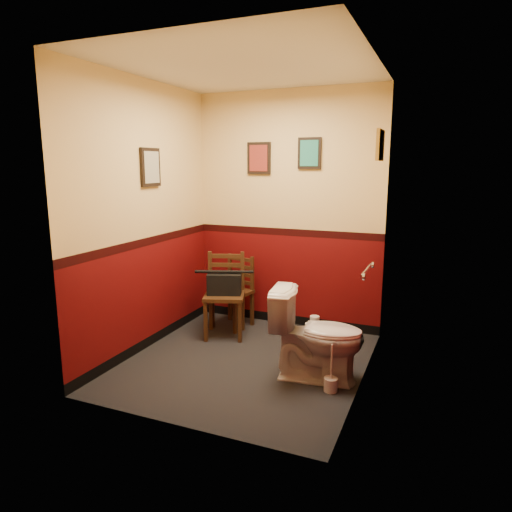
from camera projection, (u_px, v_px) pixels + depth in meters
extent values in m
cube|color=black|center=(246.00, 362.00, 4.42)|extent=(2.20, 2.40, 0.00)
cube|color=silver|center=(245.00, 66.00, 3.89)|extent=(2.20, 2.40, 0.00)
cube|color=#530809|center=(288.00, 211.00, 5.24)|extent=(2.20, 0.00, 2.70)
cube|color=#530809|center=(173.00, 244.00, 3.07)|extent=(2.20, 0.00, 2.70)
cube|color=#530809|center=(145.00, 218.00, 4.57)|extent=(0.00, 2.40, 2.70)
cube|color=#530809|center=(368.00, 230.00, 3.74)|extent=(0.00, 2.40, 2.70)
cylinder|color=silver|center=(366.00, 270.00, 4.06)|extent=(0.03, 0.50, 0.03)
cylinder|color=silver|center=(364.00, 277.00, 3.82)|extent=(0.02, 0.06, 0.06)
cylinder|color=silver|center=(373.00, 265.00, 4.28)|extent=(0.02, 0.06, 0.06)
cube|color=black|center=(259.00, 158.00, 5.24)|extent=(0.28, 0.03, 0.36)
cube|color=maroon|center=(258.00, 158.00, 5.22)|extent=(0.22, 0.01, 0.30)
cube|color=black|center=(310.00, 153.00, 5.00)|extent=(0.26, 0.03, 0.34)
cube|color=#288272|center=(309.00, 153.00, 4.99)|extent=(0.20, 0.01, 0.28)
cube|color=black|center=(150.00, 167.00, 4.55)|extent=(0.03, 0.30, 0.38)
cube|color=tan|center=(152.00, 167.00, 4.55)|extent=(0.01, 0.24, 0.31)
cube|color=olive|center=(380.00, 145.00, 4.15)|extent=(0.03, 0.34, 0.28)
cube|color=tan|center=(378.00, 145.00, 4.16)|extent=(0.01, 0.28, 0.22)
imported|color=white|center=(317.00, 336.00, 4.00)|extent=(0.87, 0.56, 0.80)
cylinder|color=silver|center=(331.00, 385.00, 3.83)|extent=(0.12, 0.12, 0.12)
cylinder|color=silver|center=(331.00, 363.00, 3.80)|extent=(0.02, 0.02, 0.33)
cube|color=#3E2412|center=(232.00, 292.00, 5.31)|extent=(0.46, 0.46, 0.04)
cube|color=#3E2412|center=(212.00, 311.00, 5.31)|extent=(0.04, 0.04, 0.41)
cube|color=#3E2412|center=(230.00, 304.00, 5.58)|extent=(0.04, 0.04, 0.41)
cube|color=#3E2412|center=(235.00, 316.00, 5.13)|extent=(0.04, 0.04, 0.41)
cube|color=#3E2412|center=(252.00, 308.00, 5.39)|extent=(0.04, 0.04, 0.41)
cube|color=#3E2412|center=(230.00, 271.00, 5.50)|extent=(0.04, 0.04, 0.41)
cube|color=#3E2412|center=(252.00, 274.00, 5.32)|extent=(0.04, 0.04, 0.41)
cube|color=#3E2412|center=(241.00, 282.00, 5.43)|extent=(0.31, 0.09, 0.04)
cube|color=#3E2412|center=(241.00, 274.00, 5.41)|extent=(0.31, 0.09, 0.04)
cube|color=#3E2412|center=(241.00, 267.00, 5.40)|extent=(0.31, 0.09, 0.04)
cube|color=#3E2412|center=(241.00, 259.00, 5.38)|extent=(0.31, 0.09, 0.04)
cube|color=#3E2412|center=(225.00, 296.00, 5.01)|extent=(0.55, 0.55, 0.04)
cube|color=#3E2412|center=(206.00, 321.00, 4.89)|extent=(0.05, 0.05, 0.46)
cube|color=#3E2412|center=(211.00, 310.00, 5.25)|extent=(0.05, 0.05, 0.46)
cube|color=#3E2412|center=(240.00, 322.00, 4.87)|extent=(0.05, 0.05, 0.46)
cube|color=#3E2412|center=(243.00, 311.00, 5.23)|extent=(0.05, 0.05, 0.46)
cube|color=#3E2412|center=(210.00, 271.00, 5.16)|extent=(0.05, 0.05, 0.46)
cube|color=#3E2412|center=(242.00, 272.00, 5.14)|extent=(0.05, 0.05, 0.46)
cube|color=#3E2412|center=(226.00, 282.00, 5.18)|extent=(0.34, 0.14, 0.05)
cube|color=#3E2412|center=(226.00, 274.00, 5.16)|extent=(0.34, 0.14, 0.05)
cube|color=#3E2412|center=(226.00, 265.00, 5.14)|extent=(0.34, 0.14, 0.05)
cube|color=#3E2412|center=(226.00, 256.00, 5.12)|extent=(0.34, 0.14, 0.05)
cube|color=black|center=(224.00, 284.00, 4.99)|extent=(0.41, 0.30, 0.23)
cylinder|color=black|center=(224.00, 272.00, 4.96)|extent=(0.31, 0.14, 0.03)
cylinder|color=silver|center=(310.00, 327.00, 5.21)|extent=(0.11, 0.11, 0.10)
cylinder|color=silver|center=(320.00, 329.00, 5.17)|extent=(0.11, 0.11, 0.10)
cylinder|color=silver|center=(315.00, 320.00, 5.16)|extent=(0.11, 0.11, 0.10)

